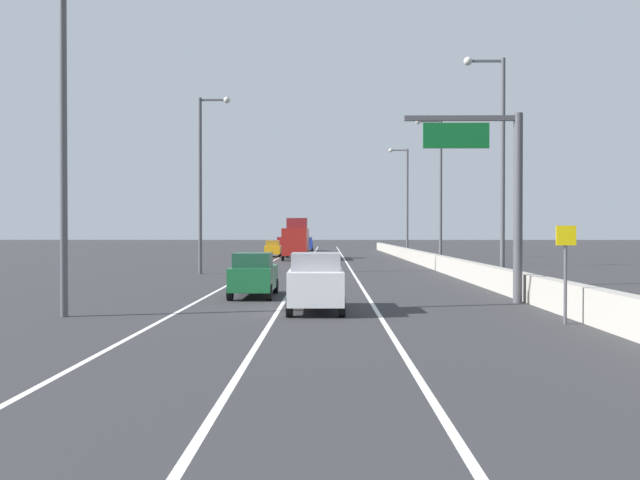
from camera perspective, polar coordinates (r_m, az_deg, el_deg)
name	(u,v)px	position (r m, az deg, el deg)	size (l,w,h in m)	color
ground_plane	(330,259)	(66.63, 0.86, -1.69)	(320.00, 320.00, 0.00)	#2D2D30
lane_stripe_left	(269,263)	(57.88, -4.56, -2.06)	(0.16, 130.00, 0.00)	silver
lane_stripe_center	(308,263)	(57.67, -1.09, -2.07)	(0.16, 130.00, 0.00)	silver
lane_stripe_right	(347,263)	(57.67, 2.39, -2.07)	(0.16, 130.00, 0.00)	silver
jersey_barrier_right	(451,266)	(43.40, 11.47, -2.28)	(0.60, 120.00, 1.10)	#9E998E
overhead_sign_gantry	(499,183)	(26.59, 15.52, 4.83)	(4.68, 0.36, 7.50)	#47474C
speed_advisory_sign	(566,266)	(21.02, 20.83, -2.18)	(0.60, 0.11, 3.00)	#4C4C51
lamp_post_right_second	(498,157)	(34.76, 15.44, 7.08)	(2.14, 0.44, 11.81)	#4C4C51
lamp_post_right_third	(438,183)	(52.43, 10.34, 4.94)	(2.14, 0.44, 11.81)	#4C4C51
lamp_post_right_fourth	(405,196)	(70.30, 7.52, 3.87)	(2.14, 0.44, 11.81)	#4C4C51
lamp_post_left_near	(70,115)	(23.21, -21.16, 10.26)	(2.14, 0.44, 11.81)	#4C4C51
lamp_post_left_mid	(203,174)	(43.99, -10.23, 5.75)	(2.14, 0.44, 11.81)	#4C4C51
car_yellow_0	(273,249)	(72.72, -4.17, -0.76)	(1.93, 4.48, 1.85)	gold
car_green_1	(254,275)	(28.09, -5.84, -3.07)	(1.82, 4.15, 1.92)	#196033
car_red_2	(283,244)	(95.09, -3.25, -0.35)	(1.98, 4.38, 2.06)	red
car_white_3	(316,282)	(22.88, -0.37, -3.73)	(2.00, 4.19, 2.08)	white
car_blue_4	(307,244)	(95.69, -1.19, -0.36)	(1.85, 4.05, 2.02)	#1E389E
box_truck	(296,240)	(66.35, -2.11, -0.02)	(2.48, 9.02, 4.25)	#A51E19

